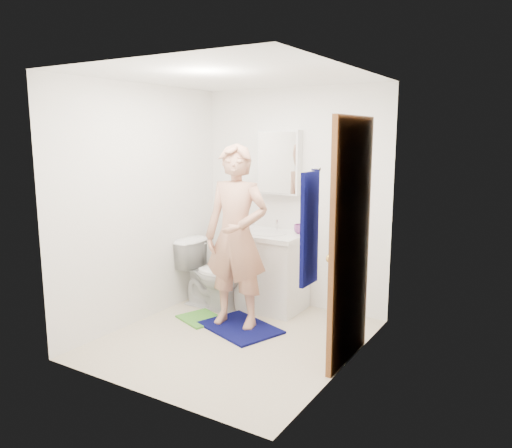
{
  "coord_description": "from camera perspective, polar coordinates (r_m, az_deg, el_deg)",
  "views": [
    {
      "loc": [
        2.49,
        -3.68,
        1.9
      ],
      "look_at": [
        0.09,
        0.25,
        1.07
      ],
      "focal_mm": 35.0,
      "sensor_mm": 36.0,
      "label": 1
    }
  ],
  "objects": [
    {
      "name": "sink_basin",
      "position": [
        5.41,
        1.49,
        -1.12
      ],
      "size": [
        0.4,
        0.4,
        0.03
      ],
      "primitive_type": "cylinder",
      "color": "white",
      "rests_on": "countertop"
    },
    {
      "name": "mirror_panel",
      "position": [
        5.46,
        2.39,
        7.02
      ],
      "size": [
        0.46,
        0.01,
        0.66
      ],
      "primitive_type": "cube",
      "color": "white",
      "rests_on": "wall_back"
    },
    {
      "name": "ceiling",
      "position": [
        4.48,
        -2.79,
        16.71
      ],
      "size": [
        2.2,
        2.4,
        0.02
      ],
      "primitive_type": "cube",
      "color": "white",
      "rests_on": "ground"
    },
    {
      "name": "floor",
      "position": [
        4.84,
        -2.53,
        -13.06
      ],
      "size": [
        2.2,
        2.4,
        0.02
      ],
      "primitive_type": "cube",
      "color": "beige",
      "rests_on": "ground"
    },
    {
      "name": "door",
      "position": [
        4.18,
        10.73,
        -2.07
      ],
      "size": [
        0.05,
        0.8,
        2.05
      ],
      "primitive_type": "cube",
      "color": "brown",
      "rests_on": "ground"
    },
    {
      "name": "green_rug",
      "position": [
        5.32,
        -6.3,
        -10.68
      ],
      "size": [
        0.55,
        0.51,
        0.02
      ],
      "primitive_type": "cube",
      "rotation": [
        0.0,
        0.0,
        -0.38
      ],
      "color": "#4D9B33",
      "rests_on": "floor"
    },
    {
      "name": "toothbrush_cup",
      "position": [
        5.38,
        5.0,
        -0.57
      ],
      "size": [
        0.14,
        0.14,
        0.1
      ],
      "primitive_type": "imported",
      "rotation": [
        0.0,
        0.0,
        -0.13
      ],
      "color": "#7B397D",
      "rests_on": "countertop"
    },
    {
      "name": "countertop",
      "position": [
        5.41,
        1.49,
        -1.28
      ],
      "size": [
        0.79,
        0.59,
        0.05
      ],
      "primitive_type": "cube",
      "color": "white",
      "rests_on": "vanity_cabinet"
    },
    {
      "name": "soap_dispenser",
      "position": [
        5.53,
        -1.28,
        0.13
      ],
      "size": [
        0.08,
        0.08,
        0.17
      ],
      "primitive_type": "imported",
      "rotation": [
        0.0,
        0.0,
        -0.06
      ],
      "color": "#B86055",
      "rests_on": "countertop"
    },
    {
      "name": "wall_front",
      "position": [
        3.58,
        -13.55,
        -1.38
      ],
      "size": [
        2.2,
        0.02,
        2.4
      ],
      "primitive_type": "cube",
      "color": "white",
      "rests_on": "ground"
    },
    {
      "name": "wall_left",
      "position": [
        5.2,
        -12.85,
        2.19
      ],
      "size": [
        0.02,
        2.4,
        2.4
      ],
      "primitive_type": "cube",
      "color": "white",
      "rests_on": "ground"
    },
    {
      "name": "toilet",
      "position": [
        5.58,
        -5.12,
        -5.7
      ],
      "size": [
        0.75,
        0.44,
        0.75
      ],
      "primitive_type": "imported",
      "rotation": [
        0.0,
        0.0,
        1.54
      ],
      "color": "white",
      "rests_on": "floor"
    },
    {
      "name": "towel_hook",
      "position": [
        3.43,
        6.86,
        6.26
      ],
      "size": [
        0.06,
        0.02,
        0.02
      ],
      "primitive_type": "cylinder",
      "rotation": [
        0.0,
        1.57,
        0.0
      ],
      "color": "silver",
      "rests_on": "wall_right"
    },
    {
      "name": "medicine_cabinet",
      "position": [
        5.51,
        2.7,
        7.05
      ],
      "size": [
        0.5,
        0.12,
        0.7
      ],
      "primitive_type": "cube",
      "color": "white",
      "rests_on": "wall_back"
    },
    {
      "name": "wall_back",
      "position": [
        5.54,
        4.38,
        2.89
      ],
      "size": [
        2.2,
        0.02,
        2.4
      ],
      "primitive_type": "cube",
      "color": "white",
      "rests_on": "ground"
    },
    {
      "name": "towel",
      "position": [
        3.5,
        6.12,
        -0.58
      ],
      "size": [
        0.03,
        0.24,
        0.8
      ],
      "primitive_type": "cube",
      "color": "#070946",
      "rests_on": "wall_right"
    },
    {
      "name": "vanity_cabinet",
      "position": [
        5.51,
        1.47,
        -5.61
      ],
      "size": [
        0.75,
        0.55,
        0.8
      ],
      "primitive_type": "cube",
      "color": "white",
      "rests_on": "floor"
    },
    {
      "name": "man",
      "position": [
        4.87,
        -2.26,
        -1.45
      ],
      "size": [
        0.71,
        0.52,
        1.79
      ],
      "primitive_type": "imported",
      "rotation": [
        0.0,
        0.0,
        0.14
      ],
      "color": "tan",
      "rests_on": "bath_mat"
    },
    {
      "name": "faucet",
      "position": [
        5.55,
        2.42,
        -0.1
      ],
      "size": [
        0.03,
        0.03,
        0.12
      ],
      "primitive_type": "cylinder",
      "color": "silver",
      "rests_on": "countertop"
    },
    {
      "name": "door_knob",
      "position": [
        3.93,
        8.48,
        -3.94
      ],
      "size": [
        0.07,
        0.07,
        0.07
      ],
      "primitive_type": "sphere",
      "color": "gold",
      "rests_on": "door"
    },
    {
      "name": "bath_mat",
      "position": [
        5.06,
        -1.81,
        -11.75
      ],
      "size": [
        0.9,
        0.77,
        0.02
      ],
      "primitive_type": "cube",
      "rotation": [
        0.0,
        0.0,
        -0.35
      ],
      "color": "#070946",
      "rests_on": "floor"
    },
    {
      "name": "wall_right",
      "position": [
        4.0,
        10.65,
        -0.08
      ],
      "size": [
        0.02,
        2.4,
        2.4
      ],
      "primitive_type": "cube",
      "color": "white",
      "rests_on": "ground"
    }
  ]
}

